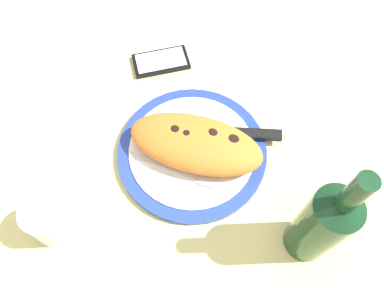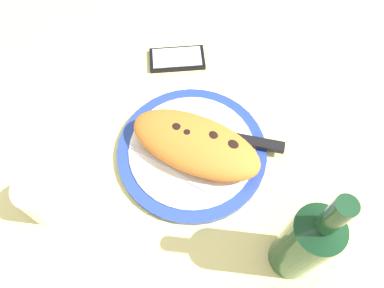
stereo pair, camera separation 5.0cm
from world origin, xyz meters
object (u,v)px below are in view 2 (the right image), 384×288
object	(u,v)px
plate	(192,151)
water_glass	(43,198)
wine_bottle	(306,243)
calzone	(196,144)
smartphone	(177,59)
fork	(177,170)
knife	(239,140)

from	to	relation	value
plate	water_glass	size ratio (longest dim) A/B	3.33
plate	wine_bottle	world-z (taller)	wine_bottle
plate	wine_bottle	xyz separation A→B (cm)	(24.06, -8.04, 9.55)
calzone	wine_bottle	distance (cm)	25.40
calzone	smartphone	xyz separation A→B (cm)	(-15.62, 17.65, -3.85)
calzone	fork	size ratio (longest dim) A/B	1.52
plate	fork	bearing A→B (deg)	-89.88
water_glass	calzone	bearing A→B (deg)	53.26
calzone	knife	distance (cm)	8.78
knife	water_glass	distance (cm)	36.39
water_glass	plate	bearing A→B (deg)	54.39
plate	smartphone	world-z (taller)	plate
plate	fork	distance (cm)	5.26
plate	smartphone	distance (cm)	23.15
plate	smartphone	xyz separation A→B (cm)	(-14.88, 17.73, -0.24)
calzone	knife	bearing A→B (deg)	45.64
knife	smartphone	world-z (taller)	knife
wine_bottle	plate	bearing A→B (deg)	161.53
fork	calzone	bearing A→B (deg)	82.05
calzone	wine_bottle	size ratio (longest dim) A/B	0.97
wine_bottle	calzone	bearing A→B (deg)	160.80
calzone	smartphone	size ratio (longest dim) A/B	1.94
knife	fork	bearing A→B (deg)	-120.53
fork	water_glass	distance (cm)	23.50
fork	knife	world-z (taller)	knife
water_glass	knife	bearing A→B (deg)	51.48
calzone	water_glass	distance (cm)	27.94
water_glass	wine_bottle	bearing A→B (deg)	19.60
plate	fork	size ratio (longest dim) A/B	1.66
calzone	wine_bottle	bearing A→B (deg)	-19.20
fork	water_glass	size ratio (longest dim) A/B	2.01
wine_bottle	fork	bearing A→B (deg)	173.15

